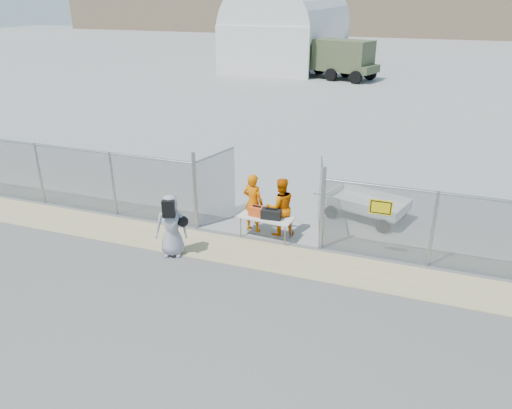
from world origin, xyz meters
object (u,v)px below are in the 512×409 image
at_px(folding_table, 266,227).
at_px(utility_trailer, 367,207).
at_px(security_worker_left, 253,203).
at_px(security_worker_right, 280,207).
at_px(visitor, 171,226).

height_order(folding_table, utility_trailer, utility_trailer).
xyz_separation_m(security_worker_left, utility_trailer, (3.19, 2.15, -0.53)).
height_order(security_worker_right, visitor, security_worker_right).
relative_size(folding_table, security_worker_right, 0.88).
relative_size(folding_table, visitor, 0.89).
xyz_separation_m(folding_table, security_worker_left, (-0.54, 0.33, 0.59)).
height_order(visitor, utility_trailer, visitor).
distance_m(security_worker_left, utility_trailer, 3.89).
relative_size(security_worker_left, visitor, 1.03).
bearing_deg(security_worker_left, folding_table, 158.85).
relative_size(security_worker_left, security_worker_right, 1.01).
distance_m(security_worker_right, utility_trailer, 3.20).
bearing_deg(security_worker_right, security_worker_left, -33.06).
distance_m(folding_table, security_worker_left, 0.87).
bearing_deg(visitor, security_worker_right, 22.84).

